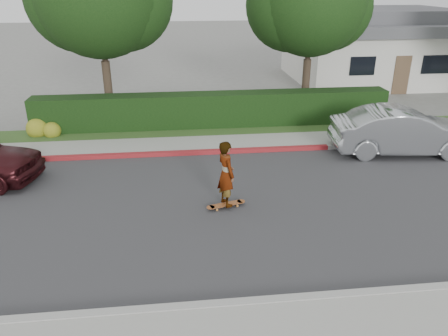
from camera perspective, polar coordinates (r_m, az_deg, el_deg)
The scene contains 15 objects.
ground at distance 13.11m, azimuth 14.89°, elevation -4.14°, with size 120.00×120.00×0.00m, color slate.
road at distance 13.11m, azimuth 14.89°, elevation -4.12°, with size 60.00×8.00×0.01m, color #2D2D30.
curb_near at distance 9.97m, azimuth 23.31°, elevation -14.50°, with size 60.00×0.20×0.15m, color #9E9E99.
sidewalk_near at distance 9.41m, azimuth 25.97°, elevation -17.74°, with size 60.00×1.60×0.12m, color gray.
curb_far at distance 16.62m, azimuth 10.05°, elevation 2.56°, with size 60.00×0.20×0.15m, color #9E9E99.
curb_red_section at distance 15.97m, azimuth -7.46°, elevation 1.87°, with size 12.00×0.21×0.15m, color maroon.
sidewalk_far at distance 17.43m, azimuth 9.24°, elevation 3.57°, with size 60.00×1.60×0.12m, color gray.
planting_strip at distance 18.89m, azimuth 7.99°, elevation 5.18°, with size 60.00×1.60×0.10m, color #2D4C1E.
hedge at distance 18.76m, azimuth -1.34°, elevation 7.51°, with size 15.00×1.00×1.50m, color black.
flowering_shrub at distance 19.14m, azimuth -22.64°, elevation 4.71°, with size 1.40×1.00×0.90m.
tree_center at distance 20.89m, azimuth 11.18°, elevation 20.31°, with size 5.66×4.84×7.44m.
house at distance 29.83m, azimuth 19.25°, elevation 14.87°, with size 10.60×8.60×4.30m.
skateboard at distance 12.25m, azimuth 0.26°, elevation -4.79°, with size 1.16×0.53×0.11m.
skateboarder at distance 11.83m, azimuth 0.27°, elevation -0.75°, with size 0.68×0.45×1.86m, color white.
car_silver at distance 17.12m, azimuth 22.35°, elevation 4.46°, with size 1.77×5.07×1.67m, color #A8ABAF.
Camera 1 is at (-4.60, -10.77, 5.89)m, focal length 35.00 mm.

